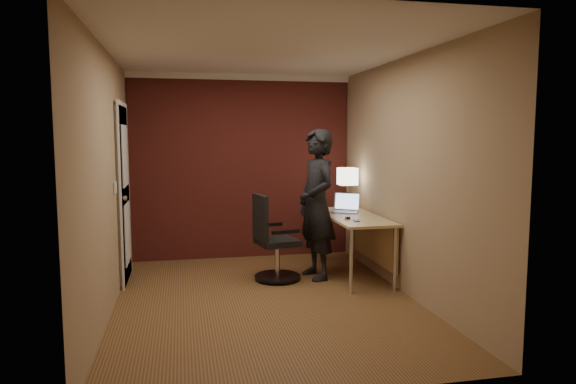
% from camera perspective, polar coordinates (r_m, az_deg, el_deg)
% --- Properties ---
extents(room, '(4.00, 4.00, 4.00)m').
position_cam_1_polar(room, '(6.61, -7.07, 3.54)').
color(room, brown).
rests_on(room, ground).
extents(desk, '(0.60, 1.50, 0.73)m').
position_cam_1_polar(desk, '(6.23, 7.83, -3.73)').
color(desk, '#D9BD7D').
rests_on(desk, ground).
extents(desk_lamp, '(0.22, 0.22, 0.54)m').
position_cam_1_polar(desk_lamp, '(6.67, 6.62, 1.67)').
color(desk_lamp, silver).
rests_on(desk_lamp, desk).
extents(laptop, '(0.42, 0.40, 0.23)m').
position_cam_1_polar(laptop, '(6.46, 6.40, -1.63)').
color(laptop, silver).
rests_on(laptop, desk).
extents(mouse, '(0.09, 0.11, 0.03)m').
position_cam_1_polar(mouse, '(5.91, 6.65, -2.83)').
color(mouse, black).
rests_on(mouse, desk).
extents(phone, '(0.07, 0.12, 0.01)m').
position_cam_1_polar(phone, '(5.77, 7.61, -3.18)').
color(phone, black).
rests_on(phone, desk).
extents(office_chair, '(0.54, 0.60, 0.99)m').
position_cam_1_polar(office_chair, '(5.96, -1.74, -5.74)').
color(office_chair, black).
rests_on(office_chair, ground).
extents(person, '(0.54, 0.71, 1.76)m').
position_cam_1_polar(person, '(6.01, 3.21, -1.37)').
color(person, black).
rests_on(person, ground).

